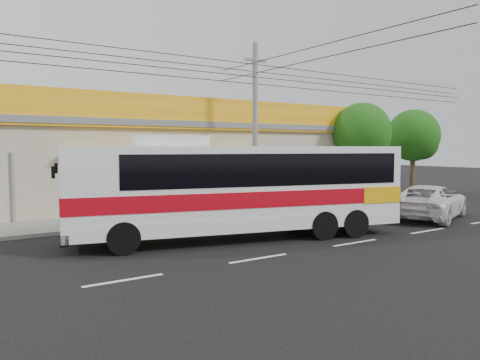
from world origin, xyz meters
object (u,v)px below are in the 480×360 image
object	(u,v)px
coach_bus	(244,184)
motorbike_dark	(104,210)
white_car	(429,202)
utility_pole	(255,73)
tree_near	(364,134)
tree_far	(415,137)

from	to	relation	value
coach_bus	motorbike_dark	distance (m)	6.30
white_car	utility_pole	world-z (taller)	utility_pole
motorbike_dark	white_car	bearing A→B (deg)	-111.99
white_car	tree_near	world-z (taller)	tree_near
coach_bus	white_car	distance (m)	9.67
white_car	tree_far	bearing A→B (deg)	-72.47
coach_bus	tree_near	size ratio (longest dim) A/B	2.00
tree_near	tree_far	world-z (taller)	tree_near
utility_pole	white_car	bearing A→B (deg)	-47.94
white_car	tree_near	bearing A→B (deg)	-48.77
white_car	utility_pole	distance (m)	10.03
motorbike_dark	white_car	size ratio (longest dim) A/B	0.33
tree_far	tree_near	bearing A→B (deg)	178.65
utility_pole	tree_far	size ratio (longest dim) A/B	5.94
tree_near	tree_far	distance (m)	4.89
coach_bus	utility_pole	bearing A→B (deg)	65.17
tree_near	motorbike_dark	bearing A→B (deg)	-176.15
utility_pole	tree_near	bearing A→B (deg)	6.89
utility_pole	tree_far	world-z (taller)	utility_pole
motorbike_dark	tree_near	xyz separation A→B (m)	(16.49, 1.11, 3.32)
white_car	tree_near	size ratio (longest dim) A/B	0.92
coach_bus	tree_far	size ratio (longest dim) A/B	2.07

